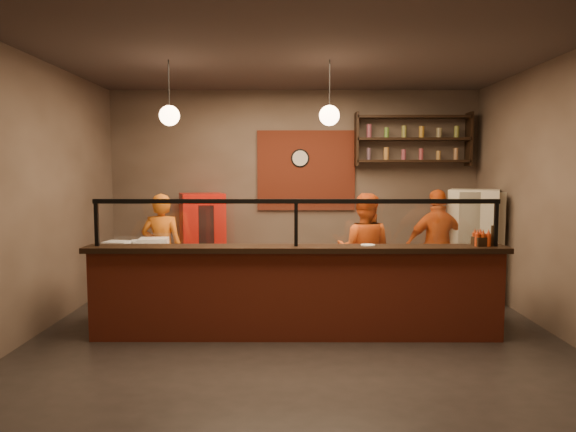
{
  "coord_description": "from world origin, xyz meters",
  "views": [
    {
      "loc": [
        -0.07,
        -5.96,
        1.9
      ],
      "look_at": [
        -0.09,
        0.3,
        1.34
      ],
      "focal_mm": 32.0,
      "sensor_mm": 36.0,
      "label": 1
    }
  ],
  "objects_px": {
    "cook_right": "(438,247)",
    "pepper_mill": "(493,236)",
    "wall_clock": "(300,158)",
    "cook_left": "(162,250)",
    "cook_mid": "(364,251)",
    "fridge": "(473,245)",
    "condiment_caddy": "(481,241)",
    "red_cooler": "(203,242)",
    "pizza_dough": "(303,251)"
  },
  "relations": [
    {
      "from": "cook_right",
      "to": "pepper_mill",
      "type": "distance_m",
      "value": 1.62
    },
    {
      "from": "wall_clock",
      "to": "cook_left",
      "type": "distance_m",
      "value": 2.69
    },
    {
      "from": "cook_mid",
      "to": "fridge",
      "type": "relative_size",
      "value": 0.98
    },
    {
      "from": "cook_mid",
      "to": "condiment_caddy",
      "type": "distance_m",
      "value": 1.76
    },
    {
      "from": "wall_clock",
      "to": "fridge",
      "type": "relative_size",
      "value": 0.18
    },
    {
      "from": "condiment_caddy",
      "to": "wall_clock",
      "type": "bearing_deg",
      "value": 125.87
    },
    {
      "from": "fridge",
      "to": "pepper_mill",
      "type": "xyz_separation_m",
      "value": [
        -0.4,
        -1.73,
        0.36
      ]
    },
    {
      "from": "red_cooler",
      "to": "condiment_caddy",
      "type": "distance_m",
      "value": 4.3
    },
    {
      "from": "fridge",
      "to": "wall_clock",
      "type": "bearing_deg",
      "value": -179.46
    },
    {
      "from": "cook_mid",
      "to": "pepper_mill",
      "type": "height_order",
      "value": "cook_mid"
    },
    {
      "from": "cook_right",
      "to": "condiment_caddy",
      "type": "bearing_deg",
      "value": 87.61
    },
    {
      "from": "fridge",
      "to": "pepper_mill",
      "type": "bearing_deg",
      "value": -80.37
    },
    {
      "from": "fridge",
      "to": "red_cooler",
      "type": "distance_m",
      "value": 4.12
    },
    {
      "from": "fridge",
      "to": "red_cooler",
      "type": "relative_size",
      "value": 1.06
    },
    {
      "from": "fridge",
      "to": "pizza_dough",
      "type": "bearing_deg",
      "value": -132.73
    },
    {
      "from": "fridge",
      "to": "cook_right",
      "type": "bearing_deg",
      "value": -141.91
    },
    {
      "from": "condiment_caddy",
      "to": "fridge",
      "type": "bearing_deg",
      "value": 72.99
    },
    {
      "from": "red_cooler",
      "to": "condiment_caddy",
      "type": "xyz_separation_m",
      "value": [
        3.54,
        -2.42,
        0.34
      ]
    },
    {
      "from": "cook_right",
      "to": "fridge",
      "type": "xyz_separation_m",
      "value": [
        0.55,
        0.15,
        -0.0
      ]
    },
    {
      "from": "pizza_dough",
      "to": "condiment_caddy",
      "type": "relative_size",
      "value": 3.04
    },
    {
      "from": "cook_left",
      "to": "cook_right",
      "type": "bearing_deg",
      "value": -177.52
    },
    {
      "from": "cook_right",
      "to": "red_cooler",
      "type": "xyz_separation_m",
      "value": [
        -3.51,
        0.86,
        -0.05
      ]
    },
    {
      "from": "cook_right",
      "to": "pepper_mill",
      "type": "height_order",
      "value": "cook_right"
    },
    {
      "from": "red_cooler",
      "to": "cook_right",
      "type": "bearing_deg",
      "value": -31.14
    },
    {
      "from": "cook_right",
      "to": "red_cooler",
      "type": "distance_m",
      "value": 3.61
    },
    {
      "from": "wall_clock",
      "to": "cook_left",
      "type": "bearing_deg",
      "value": -146.74
    },
    {
      "from": "wall_clock",
      "to": "pizza_dough",
      "type": "distance_m",
      "value": 2.47
    },
    {
      "from": "red_cooler",
      "to": "pepper_mill",
      "type": "height_order",
      "value": "red_cooler"
    },
    {
      "from": "pepper_mill",
      "to": "fridge",
      "type": "bearing_deg",
      "value": 76.96
    },
    {
      "from": "cook_mid",
      "to": "condiment_caddy",
      "type": "relative_size",
      "value": 8.73
    },
    {
      "from": "cook_mid",
      "to": "red_cooler",
      "type": "height_order",
      "value": "cook_mid"
    },
    {
      "from": "wall_clock",
      "to": "pizza_dough",
      "type": "xyz_separation_m",
      "value": [
        -0.01,
        -2.16,
        -1.19
      ]
    },
    {
      "from": "red_cooler",
      "to": "wall_clock",
      "type": "bearing_deg",
      "value": -6.17
    },
    {
      "from": "wall_clock",
      "to": "cook_right",
      "type": "height_order",
      "value": "wall_clock"
    },
    {
      "from": "red_cooler",
      "to": "condiment_caddy",
      "type": "relative_size",
      "value": 8.45
    },
    {
      "from": "cook_right",
      "to": "fridge",
      "type": "height_order",
      "value": "cook_right"
    },
    {
      "from": "wall_clock",
      "to": "red_cooler",
      "type": "distance_m",
      "value": 2.07
    },
    {
      "from": "cook_mid",
      "to": "cook_right",
      "type": "relative_size",
      "value": 0.97
    },
    {
      "from": "pizza_dough",
      "to": "condiment_caddy",
      "type": "height_order",
      "value": "condiment_caddy"
    },
    {
      "from": "fridge",
      "to": "pepper_mill",
      "type": "relative_size",
      "value": 7.1
    },
    {
      "from": "wall_clock",
      "to": "pizza_dough",
      "type": "height_order",
      "value": "wall_clock"
    },
    {
      "from": "pizza_dough",
      "to": "cook_right",
      "type": "bearing_deg",
      "value": 26.98
    },
    {
      "from": "red_cooler",
      "to": "condiment_caddy",
      "type": "height_order",
      "value": "red_cooler"
    },
    {
      "from": "cook_left",
      "to": "pepper_mill",
      "type": "xyz_separation_m",
      "value": [
        4.07,
        -1.45,
        0.38
      ]
    },
    {
      "from": "cook_left",
      "to": "condiment_caddy",
      "type": "bearing_deg",
      "value": 160.61
    },
    {
      "from": "cook_right",
      "to": "pizza_dough",
      "type": "xyz_separation_m",
      "value": [
        -1.96,
        -1.0,
        0.09
      ]
    },
    {
      "from": "red_cooler",
      "to": "pepper_mill",
      "type": "relative_size",
      "value": 6.72
    },
    {
      "from": "pizza_dough",
      "to": "pepper_mill",
      "type": "xyz_separation_m",
      "value": [
        2.11,
        -0.58,
        0.27
      ]
    },
    {
      "from": "wall_clock",
      "to": "condiment_caddy",
      "type": "height_order",
      "value": "wall_clock"
    },
    {
      "from": "red_cooler",
      "to": "cook_mid",
      "type": "bearing_deg",
      "value": -41.81
    }
  ]
}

